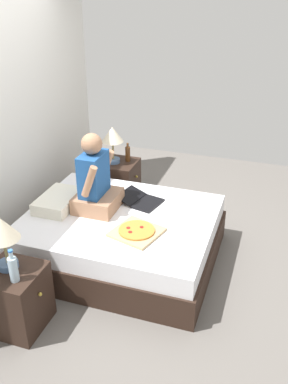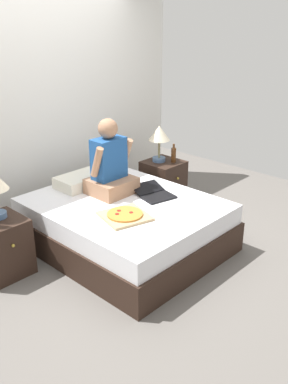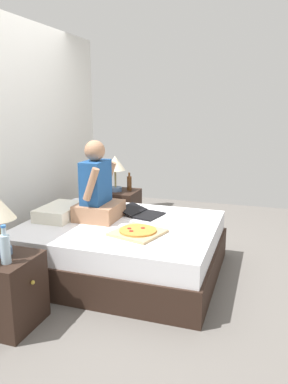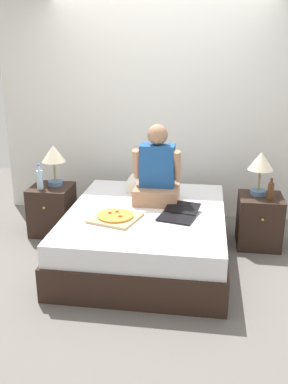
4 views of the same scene
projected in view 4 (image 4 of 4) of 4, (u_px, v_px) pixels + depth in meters
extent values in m
plane|color=#66605B|center=(146.00, 257.00, 4.26)|extent=(5.89, 5.89, 0.00)
cube|color=silver|center=(162.00, 113.00, 5.06)|extent=(3.89, 0.12, 2.50)
cube|color=black|center=(146.00, 243.00, 4.21)|extent=(1.52, 1.85, 0.30)
cube|color=white|center=(146.00, 220.00, 4.13)|extent=(1.48, 1.80, 0.20)
cube|color=black|center=(52.00, 210.00, 4.76)|extent=(0.44, 0.44, 0.54)
sphere|color=gold|center=(44.00, 208.00, 4.50)|extent=(0.03, 0.03, 0.03)
cylinder|color=#4C6B93|center=(56.00, 183.00, 4.70)|extent=(0.16, 0.16, 0.05)
cylinder|color=olive|center=(55.00, 171.00, 4.66)|extent=(0.02, 0.02, 0.22)
cone|color=beige|center=(53.00, 153.00, 4.60)|extent=(0.26, 0.26, 0.18)
cylinder|color=silver|center=(40.00, 180.00, 4.57)|extent=(0.07, 0.07, 0.20)
cylinder|color=silver|center=(39.00, 168.00, 4.52)|extent=(0.03, 0.03, 0.06)
cylinder|color=blue|center=(39.00, 165.00, 4.51)|extent=(0.04, 0.04, 0.02)
cube|color=black|center=(259.00, 221.00, 4.45)|extent=(0.44, 0.44, 0.54)
sphere|color=gold|center=(263.00, 220.00, 4.19)|extent=(0.03, 0.03, 0.03)
cylinder|color=#4C6B93|center=(258.00, 192.00, 4.40)|extent=(0.16, 0.16, 0.05)
cylinder|color=olive|center=(259.00, 180.00, 4.36)|extent=(0.02, 0.02, 0.22)
cone|color=beige|center=(261.00, 161.00, 4.30)|extent=(0.26, 0.26, 0.18)
cylinder|color=#512D14|center=(271.00, 192.00, 4.23)|extent=(0.06, 0.06, 0.18)
cylinder|color=#512D14|center=(272.00, 180.00, 4.19)|extent=(0.03, 0.03, 0.05)
cube|color=silver|center=(152.00, 184.00, 4.69)|extent=(0.52, 0.34, 0.12)
cube|color=#A37556|center=(157.00, 194.00, 4.30)|extent=(0.44, 0.40, 0.16)
cube|color=#1E4C8C|center=(157.00, 166.00, 4.24)|extent=(0.34, 0.20, 0.42)
sphere|color=#A37556|center=(158.00, 135.00, 4.14)|extent=(0.20, 0.20, 0.20)
cylinder|color=#A37556|center=(137.00, 164.00, 4.21)|extent=(0.07, 0.18, 0.32)
cylinder|color=#A37556|center=(177.00, 166.00, 4.16)|extent=(0.07, 0.18, 0.32)
cube|color=black|center=(176.00, 219.00, 3.88)|extent=(0.36, 0.29, 0.02)
cube|color=black|center=(183.00, 207.00, 4.05)|extent=(0.35, 0.26, 0.06)
cube|color=tan|center=(115.00, 218.00, 3.88)|extent=(0.49, 0.49, 0.02)
cylinder|color=#CC7F33|center=(115.00, 216.00, 3.88)|extent=(0.33, 0.33, 0.02)
cylinder|color=maroon|center=(110.00, 213.00, 3.92)|extent=(0.04, 0.04, 0.00)
cylinder|color=maroon|center=(120.00, 216.00, 3.84)|extent=(0.04, 0.04, 0.00)
cylinder|color=maroon|center=(117.00, 212.00, 3.95)|extent=(0.04, 0.04, 0.00)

